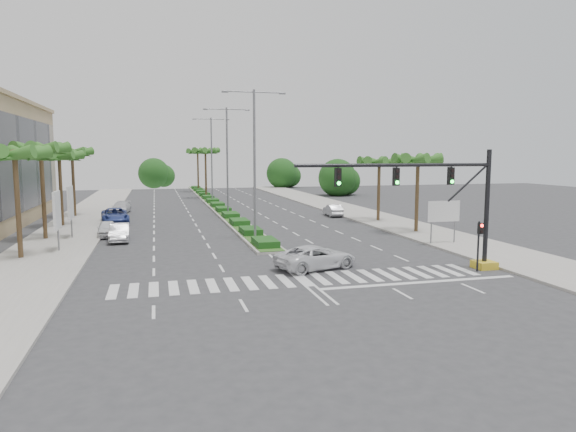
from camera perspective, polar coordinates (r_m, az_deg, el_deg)
name	(u,v)px	position (r m, az deg, el deg)	size (l,w,h in m)	color
ground	(303,280)	(28.61, 1.66, -7.11)	(160.00, 160.00, 0.00)	#333335
footpath_right	(393,223)	(52.45, 11.58, -0.77)	(6.00, 120.00, 0.15)	gray
footpath_left	(67,235)	(47.74, -23.34, -1.94)	(6.00, 120.00, 0.15)	gray
median	(213,204)	(72.40, -8.31, 1.38)	(2.20, 75.00, 0.20)	gray
median_grass	(213,203)	(72.38, -8.31, 1.48)	(1.80, 75.00, 0.04)	#28591E
signal_gantry	(454,213)	(31.82, 17.94, 0.31)	(12.60, 1.20, 7.20)	gold
pedestrian_signal	(479,238)	(32.18, 20.49, -2.26)	(0.28, 0.36, 3.00)	black
direction_sign	(444,213)	(40.89, 16.90, 0.31)	(2.70, 0.11, 3.40)	slate
billboard_near	(57,211)	(39.44, -24.29, 0.51)	(0.18, 2.10, 4.35)	slate
billboard_far	(70,203)	(45.33, -23.02, 1.32)	(0.18, 2.10, 4.35)	slate
palm_left_near	(15,158)	(37.69, -28.09, 5.73)	(4.57, 4.68, 7.55)	brown
palm_left_mid	(41,152)	(45.51, -25.77, 6.39)	(4.57, 4.68, 7.95)	brown
palm_left_far	(59,159)	(53.38, -24.08, 5.82)	(4.57, 4.68, 7.35)	brown
palm_left_end	(72,155)	(61.28, -22.87, 6.29)	(4.57, 4.68, 7.75)	brown
palm_right_near	(418,163)	(46.36, 14.25, 5.78)	(4.57, 4.68, 7.05)	brown
palm_right_far	(379,164)	(53.52, 10.11, 5.68)	(4.57, 4.68, 6.75)	brown
palm_median_a	(205,153)	(82.03, -9.16, 6.95)	(4.57, 4.68, 8.05)	brown
palm_median_b	(198,153)	(96.97, -10.01, 6.90)	(4.57, 4.68, 8.05)	brown
streetlight_near	(254,156)	(41.39, -3.75, 6.71)	(5.10, 0.25, 12.00)	slate
streetlight_mid	(227,155)	(57.19, -6.77, 6.70)	(5.10, 0.25, 12.00)	slate
streetlight_far	(212,155)	(73.07, -8.49, 6.70)	(5.10, 0.25, 12.00)	slate
car_parked_a	(107,229)	(45.90, -19.44, -1.35)	(1.58, 3.93, 1.34)	white
car_parked_b	(119,232)	(43.18, -18.22, -1.75)	(1.49, 4.27, 1.41)	silver
car_parked_c	(115,216)	(54.64, -18.67, 0.04)	(2.54, 5.51, 1.53)	navy
car_parked_d	(121,208)	(63.69, -18.09, 0.89)	(1.87, 4.59, 1.33)	silver
car_crossing	(316,257)	(31.24, 3.13, -4.58)	(2.37, 5.14, 1.43)	silver
car_right	(333,210)	(57.97, 5.03, 0.63)	(1.39, 3.98, 1.31)	#ACACB0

